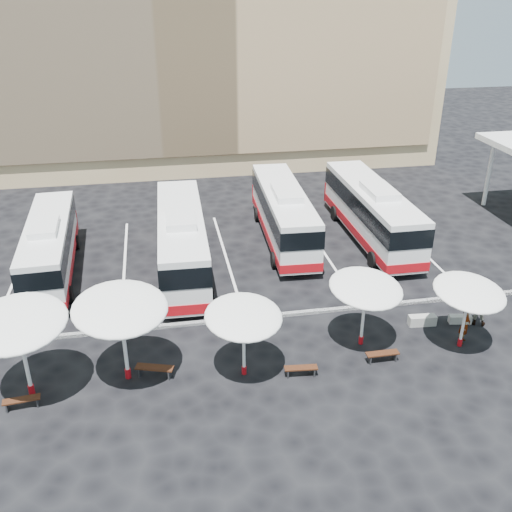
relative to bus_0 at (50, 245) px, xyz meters
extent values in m
plane|color=black|center=(9.90, -7.32, -1.74)|extent=(120.00, 120.00, 0.00)
cube|color=tan|center=(9.90, 24.68, 10.76)|extent=(42.00, 18.00, 25.00)
cube|color=tan|center=(9.90, 15.58, 10.26)|extent=(40.00, 0.30, 20.00)
cylinder|color=white|center=(29.90, 5.68, 0.66)|extent=(0.30, 0.30, 4.80)
cube|color=black|center=(9.90, -6.82, -1.66)|extent=(34.00, 0.25, 0.15)
cube|color=white|center=(-2.10, 0.68, -1.73)|extent=(0.15, 12.00, 0.01)
cube|color=white|center=(3.90, 0.68, -1.73)|extent=(0.15, 12.00, 0.01)
cube|color=white|center=(9.90, 0.68, -1.73)|extent=(0.15, 12.00, 0.01)
cube|color=white|center=(15.90, 0.68, -1.73)|extent=(0.15, 12.00, 0.01)
cube|color=white|center=(21.90, 0.68, -1.73)|extent=(0.15, 12.00, 0.01)
cube|color=white|center=(0.00, -0.01, -0.01)|extent=(2.69, 10.68, 2.65)
cube|color=black|center=(0.00, -0.01, 0.51)|extent=(2.75, 10.74, 0.97)
cube|color=#AA0C13|center=(0.00, -0.01, -0.99)|extent=(2.75, 10.74, 0.49)
cube|color=#AA0C13|center=(-0.24, 5.28, -0.68)|extent=(2.27, 0.28, 1.24)
cube|color=white|center=(0.04, -0.89, 1.49)|extent=(1.53, 2.71, 0.35)
cylinder|color=black|center=(-1.24, 3.02, -1.29)|extent=(0.35, 0.90, 0.88)
cylinder|color=black|center=(0.96, 3.12, -1.29)|extent=(0.35, 0.90, 0.88)
cylinder|color=black|center=(-0.94, -3.59, -1.29)|extent=(0.35, 0.90, 0.88)
cylinder|color=black|center=(1.27, -3.49, -1.29)|extent=(0.35, 0.90, 0.88)
cube|color=white|center=(7.27, -0.87, 0.18)|extent=(2.77, 11.87, 2.95)
cube|color=black|center=(7.27, -0.87, 0.77)|extent=(2.83, 11.93, 1.08)
cube|color=#AA0C13|center=(7.27, -0.87, -0.90)|extent=(2.83, 11.93, 0.54)
cube|color=#AA0C13|center=(7.42, 5.03, -0.55)|extent=(2.52, 0.26, 1.38)
cube|color=white|center=(7.24, -1.86, 1.86)|extent=(1.65, 2.99, 0.39)
cylinder|color=black|center=(6.13, 2.60, -1.24)|extent=(0.37, 0.99, 0.98)
cylinder|color=black|center=(8.59, 2.54, -1.24)|extent=(0.37, 0.99, 0.98)
cylinder|color=black|center=(5.94, -4.78, -1.24)|extent=(0.37, 0.99, 0.98)
cylinder|color=black|center=(8.40, -4.84, -1.24)|extent=(0.37, 0.99, 0.98)
cube|color=white|center=(13.84, 2.22, 0.13)|extent=(2.89, 11.56, 2.87)
cube|color=black|center=(13.84, 2.22, 0.70)|extent=(2.95, 11.62, 1.05)
cube|color=#AA0C13|center=(13.84, 2.22, -0.92)|extent=(2.95, 11.62, 0.53)
cube|color=#AA0C13|center=(14.10, 7.95, -0.59)|extent=(2.45, 0.30, 1.34)
cube|color=white|center=(13.80, 1.27, 1.75)|extent=(1.65, 2.93, 0.38)
cylinder|color=black|center=(12.80, 5.61, -1.26)|extent=(0.38, 0.97, 0.96)
cylinder|color=black|center=(15.18, 5.51, -1.26)|extent=(0.38, 0.97, 0.96)
cylinder|color=black|center=(12.48, -1.54, -1.26)|extent=(0.38, 0.97, 0.96)
cylinder|color=black|center=(14.87, -1.65, -1.26)|extent=(0.38, 0.97, 0.96)
cube|color=white|center=(19.34, 1.36, 0.19)|extent=(2.51, 11.88, 2.97)
cube|color=black|center=(19.34, 1.36, 0.79)|extent=(2.57, 11.94, 1.09)
cube|color=#AA0C13|center=(19.34, 1.36, -0.89)|extent=(2.57, 11.94, 0.54)
cube|color=#AA0C13|center=(19.36, 7.30, -0.55)|extent=(2.53, 0.21, 1.38)
cube|color=white|center=(19.34, 0.38, 1.88)|extent=(1.59, 2.97, 0.40)
cylinder|color=black|center=(18.12, 4.83, -1.24)|extent=(0.35, 0.99, 0.99)
cylinder|color=black|center=(20.59, 4.82, -1.24)|extent=(0.35, 0.99, 0.99)
cylinder|color=black|center=(18.09, -2.59, -1.24)|extent=(0.35, 0.99, 0.99)
cylinder|color=black|center=(20.56, -2.60, -1.24)|extent=(0.35, 0.99, 0.99)
cylinder|color=white|center=(0.53, -10.79, -0.07)|extent=(0.16, 0.16, 3.33)
cylinder|color=#AA0C13|center=(0.53, -10.79, -1.51)|extent=(0.25, 0.25, 0.44)
ellipsoid|color=white|center=(0.53, -10.79, 1.65)|extent=(3.93, 3.97, 1.14)
cylinder|color=white|center=(4.33, -10.41, -0.06)|extent=(0.20, 0.20, 3.35)
cylinder|color=#AA0C13|center=(4.33, -10.41, -1.51)|extent=(0.31, 0.31, 0.45)
ellipsoid|color=white|center=(4.33, -10.41, 1.67)|extent=(4.82, 4.85, 1.15)
cylinder|color=white|center=(9.17, -11.02, -0.33)|extent=(0.16, 0.16, 2.81)
cylinder|color=#AA0C13|center=(9.17, -11.02, -1.55)|extent=(0.25, 0.25, 0.37)
ellipsoid|color=white|center=(9.17, -11.02, 1.12)|extent=(3.82, 3.86, 0.96)
cylinder|color=white|center=(14.80, -9.78, -0.30)|extent=(0.17, 0.17, 2.88)
cylinder|color=#AA0C13|center=(14.80, -9.78, -1.54)|extent=(0.27, 0.27, 0.38)
ellipsoid|color=white|center=(14.80, -9.78, 1.19)|extent=(4.22, 4.24, 0.99)
cylinder|color=white|center=(19.19, -10.75, -0.35)|extent=(0.16, 0.16, 2.78)
cylinder|color=#AA0C13|center=(19.19, -10.75, -1.55)|extent=(0.25, 0.25, 0.37)
ellipsoid|color=white|center=(19.19, -10.75, 1.09)|extent=(3.94, 3.97, 0.95)
cube|color=black|center=(0.31, -11.58, -1.33)|extent=(1.43, 0.51, 0.06)
cube|color=black|center=(-0.25, -11.64, -1.55)|extent=(0.09, 0.36, 0.37)
cube|color=black|center=(0.86, -11.53, -1.55)|extent=(0.09, 0.36, 0.37)
cube|color=black|center=(5.45, -10.53, -1.28)|extent=(1.66, 0.89, 0.06)
cube|color=black|center=(4.84, -10.34, -1.52)|extent=(0.18, 0.41, 0.43)
cube|color=black|center=(6.06, -10.73, -1.52)|extent=(0.18, 0.41, 0.43)
cube|color=black|center=(11.50, -11.58, -1.33)|extent=(1.43, 0.50, 0.06)
cube|color=black|center=(10.94, -11.53, -1.55)|extent=(0.09, 0.36, 0.37)
cube|color=black|center=(12.06, -11.63, -1.55)|extent=(0.09, 0.36, 0.37)
cube|color=black|center=(15.25, -11.24, -1.32)|extent=(1.46, 0.40, 0.06)
cube|color=black|center=(14.67, -11.24, -1.54)|extent=(0.06, 0.37, 0.39)
cube|color=black|center=(15.83, -11.23, -1.54)|extent=(0.06, 0.37, 0.39)
cube|color=gray|center=(18.26, -8.80, -1.49)|extent=(1.35, 0.54, 0.49)
cube|color=gray|center=(20.15, -8.96, -1.53)|extent=(1.12, 0.54, 0.40)
imported|color=black|center=(19.48, -10.48, -0.84)|extent=(0.76, 0.77, 1.79)
imported|color=black|center=(20.90, -9.19, -0.80)|extent=(1.12, 1.03, 1.86)
camera|label=1|loc=(6.16, -30.36, 13.37)|focal=40.00mm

